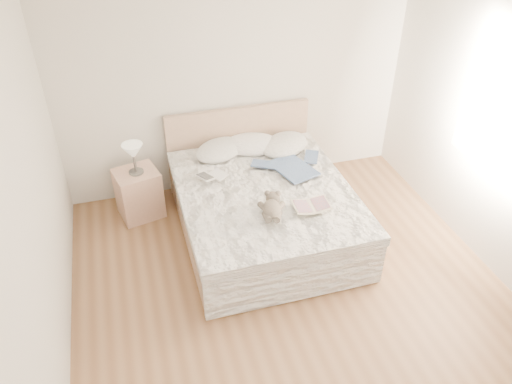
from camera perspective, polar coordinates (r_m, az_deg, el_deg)
The scene contains 15 objects.
floor at distance 4.67m, azimuth 5.06°, elevation -13.24°, with size 4.00×4.50×0.00m, color brown.
ceiling at distance 3.21m, azimuth 7.68°, elevation 20.74°, with size 4.00×4.50×0.00m, color white.
wall_back at distance 5.67m, azimuth -2.34°, elevation 13.04°, with size 4.00×0.02×2.70m, color silver.
wall_left at distance 3.64m, azimuth -24.75°, elevation -4.53°, with size 0.02×4.50×2.70m, color silver.
window at distance 4.95m, azimuth 26.94°, elevation 6.96°, with size 0.02×1.30×1.10m, color white.
bed at distance 5.29m, azimuth 0.75°, elevation -1.73°, with size 1.72×2.14×1.00m.
nightstand at distance 5.69m, azimuth -13.24°, elevation -0.15°, with size 0.45×0.40×0.56m, color tan.
table_lamp at distance 5.40m, azimuth -13.87°, elevation 4.38°, with size 0.23×0.23×0.35m.
pillow_left at distance 5.64m, azimuth -4.19°, elevation 4.83°, with size 0.61×0.43×0.18m, color silver.
pillow_middle at distance 5.74m, azimuth -0.46°, elevation 5.48°, with size 0.65×0.45×0.19m, color white.
pillow_right at distance 5.74m, azimuth 3.25°, elevation 5.42°, with size 0.63×0.44×0.19m, color silver.
blouse at distance 5.33m, azimuth 4.25°, elevation 2.73°, with size 0.55×0.58×0.02m, color #364C73, non-canonical shape.
photo_book at distance 5.21m, azimuth -5.07°, elevation 1.80°, with size 0.29×0.20×0.02m, color white.
childrens_book at distance 4.79m, azimuth 6.34°, elevation -1.61°, with size 0.36×0.25×0.02m, color #F4E7C5.
teddy_bear at distance 4.63m, azimuth 1.78°, elevation -2.56°, with size 0.23×0.32×0.17m, color #675B4E, non-canonical shape.
Camera 1 is at (-1.24, -2.85, 3.49)m, focal length 35.00 mm.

